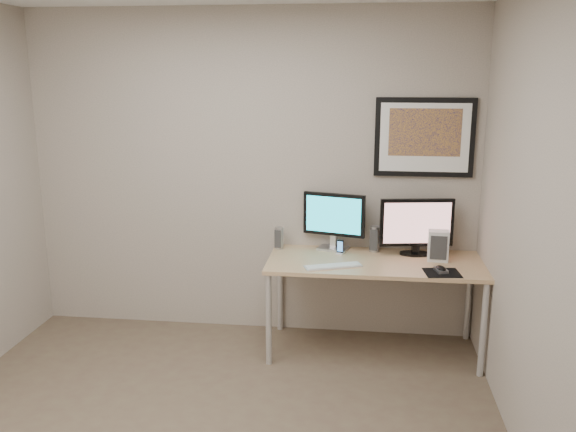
{
  "coord_description": "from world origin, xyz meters",
  "views": [
    {
      "loc": [
        0.88,
        -3.05,
        2.12
      ],
      "look_at": [
        0.37,
        1.1,
        1.12
      ],
      "focal_mm": 38.0,
      "sensor_mm": 36.0,
      "label": 1
    }
  ],
  "objects_px": {
    "speaker_right": "(375,239)",
    "desk": "(375,269)",
    "framed_art": "(424,137)",
    "keyboard": "(333,266)",
    "phone_dock": "(340,247)",
    "monitor_large": "(334,219)",
    "monitor_tv": "(417,225)",
    "fan_unit": "(438,246)",
    "speaker_left": "(279,238)"
  },
  "relations": [
    {
      "from": "speaker_right",
      "to": "desk",
      "type": "bearing_deg",
      "value": -79.5
    },
    {
      "from": "framed_art",
      "to": "keyboard",
      "type": "bearing_deg",
      "value": -141.42
    },
    {
      "from": "framed_art",
      "to": "phone_dock",
      "type": "relative_size",
      "value": 6.47
    },
    {
      "from": "framed_art",
      "to": "desk",
      "type": "bearing_deg",
      "value": -136.54
    },
    {
      "from": "framed_art",
      "to": "monitor_large",
      "type": "bearing_deg",
      "value": -173.81
    },
    {
      "from": "framed_art",
      "to": "speaker_right",
      "type": "distance_m",
      "value": 0.87
    },
    {
      "from": "framed_art",
      "to": "monitor_large",
      "type": "height_order",
      "value": "framed_art"
    },
    {
      "from": "monitor_tv",
      "to": "phone_dock",
      "type": "height_order",
      "value": "monitor_tv"
    },
    {
      "from": "framed_art",
      "to": "fan_unit",
      "type": "relative_size",
      "value": 3.26
    },
    {
      "from": "monitor_tv",
      "to": "fan_unit",
      "type": "height_order",
      "value": "monitor_tv"
    },
    {
      "from": "speaker_right",
      "to": "phone_dock",
      "type": "bearing_deg",
      "value": -146.47
    },
    {
      "from": "desk",
      "to": "speaker_right",
      "type": "relative_size",
      "value": 7.94
    },
    {
      "from": "monitor_tv",
      "to": "phone_dock",
      "type": "bearing_deg",
      "value": 176.16
    },
    {
      "from": "speaker_left",
      "to": "monitor_large",
      "type": "bearing_deg",
      "value": 14.68
    },
    {
      "from": "desk",
      "to": "fan_unit",
      "type": "xyz_separation_m",
      "value": [
        0.47,
        0.06,
        0.18
      ]
    },
    {
      "from": "phone_dock",
      "to": "monitor_tv",
      "type": "bearing_deg",
      "value": 21.54
    },
    {
      "from": "monitor_large",
      "to": "keyboard",
      "type": "relative_size",
      "value": 1.17
    },
    {
      "from": "desk",
      "to": "keyboard",
      "type": "height_order",
      "value": "keyboard"
    },
    {
      "from": "phone_dock",
      "to": "keyboard",
      "type": "distance_m",
      "value": 0.33
    },
    {
      "from": "speaker_right",
      "to": "monitor_large",
      "type": "bearing_deg",
      "value": -172.21
    },
    {
      "from": "monitor_large",
      "to": "keyboard",
      "type": "height_order",
      "value": "monitor_large"
    },
    {
      "from": "phone_dock",
      "to": "keyboard",
      "type": "height_order",
      "value": "phone_dock"
    },
    {
      "from": "monitor_tv",
      "to": "speaker_left",
      "type": "bearing_deg",
      "value": 168.4
    },
    {
      "from": "keyboard",
      "to": "speaker_left",
      "type": "bearing_deg",
      "value": 115.73
    },
    {
      "from": "monitor_large",
      "to": "speaker_right",
      "type": "bearing_deg",
      "value": 12.22
    },
    {
      "from": "framed_art",
      "to": "fan_unit",
      "type": "xyz_separation_m",
      "value": [
        0.12,
        -0.27,
        -0.78
      ]
    },
    {
      "from": "monitor_large",
      "to": "keyboard",
      "type": "bearing_deg",
      "value": -72.77
    },
    {
      "from": "speaker_left",
      "to": "phone_dock",
      "type": "distance_m",
      "value": 0.5
    },
    {
      "from": "desk",
      "to": "phone_dock",
      "type": "distance_m",
      "value": 0.32
    },
    {
      "from": "monitor_large",
      "to": "keyboard",
      "type": "xyz_separation_m",
      "value": [
        0.02,
        -0.45,
        -0.24
      ]
    },
    {
      "from": "monitor_large",
      "to": "speaker_right",
      "type": "relative_size",
      "value": 2.43
    },
    {
      "from": "monitor_large",
      "to": "phone_dock",
      "type": "height_order",
      "value": "monitor_large"
    },
    {
      "from": "speaker_right",
      "to": "fan_unit",
      "type": "height_order",
      "value": "fan_unit"
    },
    {
      "from": "keyboard",
      "to": "fan_unit",
      "type": "relative_size",
      "value": 1.82
    },
    {
      "from": "desk",
      "to": "fan_unit",
      "type": "bearing_deg",
      "value": 7.67
    },
    {
      "from": "monitor_tv",
      "to": "fan_unit",
      "type": "xyz_separation_m",
      "value": [
        0.15,
        -0.12,
        -0.12
      ]
    },
    {
      "from": "desk",
      "to": "monitor_large",
      "type": "xyz_separation_m",
      "value": [
        -0.32,
        0.26,
        0.32
      ]
    },
    {
      "from": "desk",
      "to": "keyboard",
      "type": "xyz_separation_m",
      "value": [
        -0.3,
        -0.19,
        0.07
      ]
    },
    {
      "from": "speaker_right",
      "to": "framed_art",
      "type": "bearing_deg",
      "value": 24.08
    },
    {
      "from": "speaker_right",
      "to": "keyboard",
      "type": "xyz_separation_m",
      "value": [
        -0.3,
        -0.43,
        -0.09
      ]
    },
    {
      "from": "monitor_large",
      "to": "phone_dock",
      "type": "bearing_deg",
      "value": -50.78
    },
    {
      "from": "speaker_left",
      "to": "desk",
      "type": "bearing_deg",
      "value": -5.92
    },
    {
      "from": "fan_unit",
      "to": "monitor_large",
      "type": "bearing_deg",
      "value": 170.12
    },
    {
      "from": "speaker_right",
      "to": "phone_dock",
      "type": "height_order",
      "value": "speaker_right"
    },
    {
      "from": "speaker_right",
      "to": "fan_unit",
      "type": "distance_m",
      "value": 0.5
    },
    {
      "from": "desk",
      "to": "framed_art",
      "type": "bearing_deg",
      "value": 43.46
    },
    {
      "from": "desk",
      "to": "speaker_right",
      "type": "distance_m",
      "value": 0.3
    },
    {
      "from": "speaker_right",
      "to": "phone_dock",
      "type": "xyz_separation_m",
      "value": [
        -0.26,
        -0.11,
        -0.04
      ]
    },
    {
      "from": "keyboard",
      "to": "framed_art",
      "type": "bearing_deg",
      "value": 17.38
    },
    {
      "from": "desk",
      "to": "speaker_right",
      "type": "bearing_deg",
      "value": 90.29
    }
  ]
}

